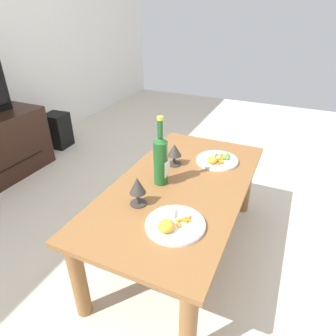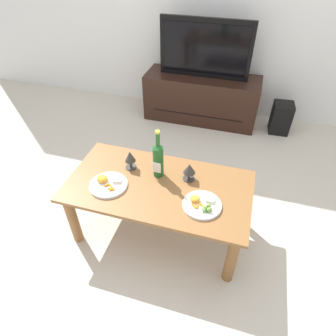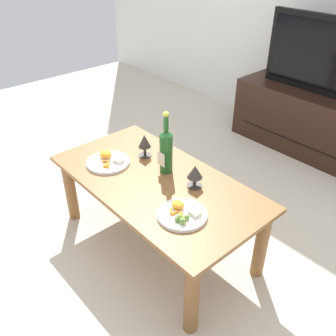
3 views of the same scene
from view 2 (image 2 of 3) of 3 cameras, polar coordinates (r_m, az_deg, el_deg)
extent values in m
plane|color=beige|center=(2.28, -1.63, -11.73)|extent=(6.40, 6.40, 0.00)
cube|color=brown|center=(1.94, -1.88, -3.59)|extent=(1.23, 0.64, 0.03)
cylinder|color=brown|center=(2.15, -18.16, -9.53)|extent=(0.07, 0.07, 0.44)
cylinder|color=brown|center=(1.91, 12.34, -17.00)|extent=(0.07, 0.07, 0.44)
cylinder|color=brown|center=(2.45, -12.19, -0.86)|extent=(0.07, 0.07, 0.44)
cylinder|color=brown|center=(2.24, 13.93, -6.11)|extent=(0.07, 0.07, 0.44)
cube|color=black|center=(3.43, 6.53, 13.45)|extent=(1.25, 0.43, 0.51)
cube|color=black|center=(3.29, 5.64, 10.24)|extent=(1.00, 0.01, 0.01)
cube|color=black|center=(3.22, 7.31, 22.20)|extent=(0.95, 0.04, 0.58)
cube|color=black|center=(3.19, 7.23, 22.08)|extent=(0.87, 0.01, 0.49)
cube|color=black|center=(3.42, 21.27, 9.16)|extent=(0.22, 0.22, 0.34)
cylinder|color=#1E5923|center=(1.94, -1.92, 1.26)|extent=(0.07, 0.07, 0.23)
cone|color=#1E5923|center=(1.86, -2.00, 4.30)|extent=(0.07, 0.07, 0.03)
cylinder|color=#1E5923|center=(1.83, -2.04, 5.72)|extent=(0.03, 0.03, 0.09)
cylinder|color=yellow|center=(1.80, -2.08, 7.06)|extent=(0.03, 0.03, 0.02)
cube|color=silver|center=(1.92, -2.24, 0.07)|extent=(0.06, 0.00, 0.08)
cylinder|color=#38332D|center=(2.08, -7.24, 0.16)|extent=(0.08, 0.08, 0.01)
cylinder|color=#38332D|center=(2.06, -7.31, 0.82)|extent=(0.02, 0.02, 0.06)
cone|color=#38332D|center=(2.02, -7.47, 2.29)|extent=(0.07, 0.07, 0.08)
cylinder|color=#38332D|center=(1.98, 4.09, -2.07)|extent=(0.08, 0.08, 0.01)
cylinder|color=#38332D|center=(1.96, 4.13, -1.46)|extent=(0.02, 0.02, 0.05)
cone|color=#38332D|center=(1.92, 4.22, -0.10)|extent=(0.08, 0.08, 0.07)
cylinder|color=white|center=(1.96, -11.58, -3.31)|extent=(0.25, 0.25, 0.01)
torus|color=white|center=(1.96, -11.61, -3.14)|extent=(0.25, 0.25, 0.01)
ellipsoid|color=orange|center=(1.98, -12.77, -2.08)|extent=(0.08, 0.07, 0.04)
cube|color=beige|center=(1.96, -9.93, -2.39)|extent=(0.07, 0.06, 0.02)
cylinder|color=orange|center=(1.91, -11.05, -4.11)|extent=(0.05, 0.01, 0.01)
cylinder|color=orange|center=(1.92, -11.20, -3.93)|extent=(0.03, 0.05, 0.01)
cylinder|color=orange|center=(1.93, -11.04, -3.60)|extent=(0.04, 0.04, 0.01)
cylinder|color=orange|center=(1.95, -11.83, -3.31)|extent=(0.04, 0.04, 0.01)
cylinder|color=white|center=(1.81, 6.67, -7.25)|extent=(0.24, 0.24, 0.01)
torus|color=white|center=(1.81, 6.69, -7.08)|extent=(0.24, 0.24, 0.01)
ellipsoid|color=orange|center=(1.81, 5.33, -6.03)|extent=(0.07, 0.06, 0.04)
cube|color=beige|center=(1.83, 8.29, -6.22)|extent=(0.05, 0.04, 0.02)
cylinder|color=orange|center=(1.78, 7.94, -8.05)|extent=(0.04, 0.03, 0.01)
cylinder|color=orange|center=(1.78, 7.35, -7.81)|extent=(0.02, 0.04, 0.01)
cylinder|color=orange|center=(1.79, 6.72, -7.36)|extent=(0.03, 0.04, 0.01)
cylinder|color=orange|center=(1.79, 6.91, -7.36)|extent=(0.04, 0.02, 0.01)
cylinder|color=orange|center=(1.79, 5.78, -7.43)|extent=(0.01, 0.04, 0.01)
cylinder|color=orange|center=(1.79, 5.10, -7.43)|extent=(0.04, 0.03, 0.01)
sphere|color=olive|center=(1.76, 7.09, -8.21)|extent=(0.03, 0.03, 0.03)
sphere|color=olive|center=(1.79, 8.00, -7.32)|extent=(0.03, 0.03, 0.03)
sphere|color=olive|center=(1.77, 7.23, -7.82)|extent=(0.03, 0.03, 0.03)
sphere|color=olive|center=(1.76, 8.10, -8.14)|extent=(0.03, 0.03, 0.03)
camera|label=1|loc=(1.93, -45.54, 12.99)|focal=31.55mm
camera|label=3|loc=(0.89, 80.90, -8.48)|focal=39.64mm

